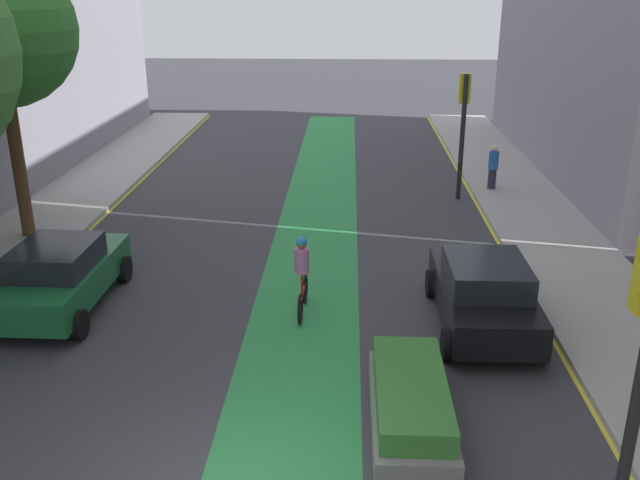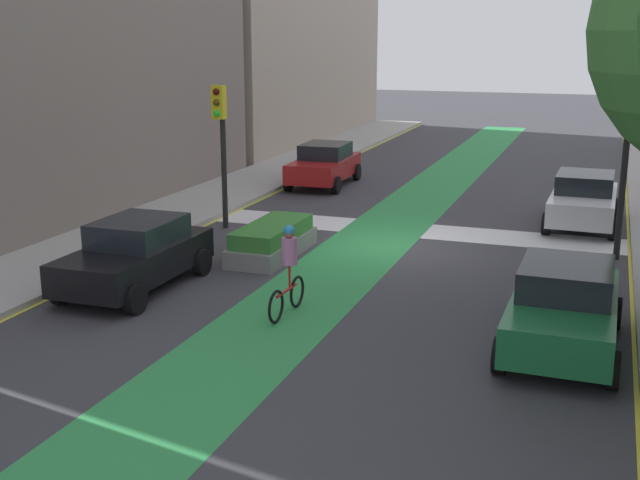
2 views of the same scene
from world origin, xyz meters
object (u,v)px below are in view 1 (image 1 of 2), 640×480
at_px(cyclist_in_lane, 302,274).
at_px(pedestrian_sidewalk_right_a, 493,167).
at_px(car_green_left_far, 61,275).
at_px(median_planter, 410,404).
at_px(traffic_signal_far_right, 463,112).
at_px(car_black_right_far, 483,292).

bearing_deg(cyclist_in_lane, pedestrian_sidewalk_right_a, 58.50).
xyz_separation_m(car_green_left_far, cyclist_in_lane, (5.41, -0.12, 0.17)).
distance_m(pedestrian_sidewalk_right_a, median_planter, 14.32).
distance_m(traffic_signal_far_right, cyclist_in_lane, 10.42).
height_order(car_black_right_far, cyclist_in_lane, cyclist_in_lane).
bearing_deg(traffic_signal_far_right, median_planter, -101.46).
bearing_deg(traffic_signal_far_right, car_green_left_far, -138.46).
bearing_deg(median_planter, traffic_signal_far_right, 78.54).
distance_m(cyclist_in_lane, pedestrian_sidewalk_right_a, 11.43).
bearing_deg(median_planter, car_green_left_far, 150.99).
bearing_deg(pedestrian_sidewalk_right_a, car_green_left_far, -139.77).
bearing_deg(car_green_left_far, median_planter, -29.01).
xyz_separation_m(car_green_left_far, car_black_right_far, (9.26, -0.55, 0.00)).
relative_size(car_green_left_far, cyclist_in_lane, 2.27).
relative_size(traffic_signal_far_right, cyclist_in_lane, 2.24).
distance_m(traffic_signal_far_right, car_green_left_far, 13.69).
relative_size(car_black_right_far, pedestrian_sidewalk_right_a, 2.76).
xyz_separation_m(cyclist_in_lane, pedestrian_sidewalk_right_a, (5.97, 9.74, -0.05)).
relative_size(traffic_signal_far_right, median_planter, 1.27).
relative_size(pedestrian_sidewalk_right_a, median_planter, 0.46).
bearing_deg(pedestrian_sidewalk_right_a, traffic_signal_far_right, -152.29).
xyz_separation_m(traffic_signal_far_right, cyclist_in_lane, (-4.71, -9.08, -1.95)).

